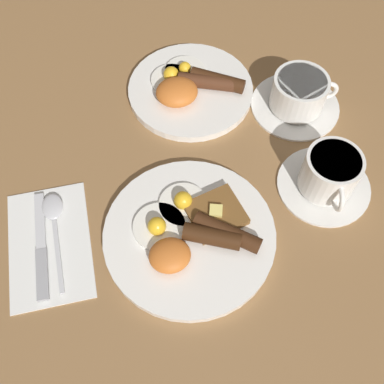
{
  "coord_description": "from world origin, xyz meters",
  "views": [
    {
      "loc": [
        -0.05,
        -0.29,
        0.65
      ],
      "look_at": [
        0.02,
        0.07,
        0.03
      ],
      "focal_mm": 42.0,
      "sensor_mm": 36.0,
      "label": 1
    }
  ],
  "objects_px": {
    "breakfast_plate_far": "(190,88)",
    "spoon": "(54,216)",
    "teacup_far": "(298,96)",
    "breakfast_plate_near": "(191,233)",
    "knife": "(41,250)",
    "teacup_near": "(329,176)"
  },
  "relations": [
    {
      "from": "breakfast_plate_far",
      "to": "breakfast_plate_near",
      "type": "bearing_deg",
      "value": -101.08
    },
    {
      "from": "teacup_near",
      "to": "knife",
      "type": "xyz_separation_m",
      "value": [
        -0.47,
        -0.03,
        -0.03
      ]
    },
    {
      "from": "teacup_near",
      "to": "knife",
      "type": "relative_size",
      "value": 0.86
    },
    {
      "from": "breakfast_plate_near",
      "to": "spoon",
      "type": "distance_m",
      "value": 0.22
    },
    {
      "from": "breakfast_plate_far",
      "to": "knife",
      "type": "xyz_separation_m",
      "value": [
        -0.29,
        -0.27,
        -0.01
      ]
    },
    {
      "from": "breakfast_plate_near",
      "to": "spoon",
      "type": "xyz_separation_m",
      "value": [
        -0.21,
        0.07,
        -0.0
      ]
    },
    {
      "from": "breakfast_plate_near",
      "to": "teacup_near",
      "type": "bearing_deg",
      "value": 10.92
    },
    {
      "from": "breakfast_plate_near",
      "to": "breakfast_plate_far",
      "type": "xyz_separation_m",
      "value": [
        0.06,
        0.29,
        0.0
      ]
    },
    {
      "from": "teacup_far",
      "to": "breakfast_plate_near",
      "type": "bearing_deg",
      "value": -137.71
    },
    {
      "from": "breakfast_plate_far",
      "to": "teacup_near",
      "type": "xyz_separation_m",
      "value": [
        0.18,
        -0.25,
        0.02
      ]
    },
    {
      "from": "breakfast_plate_far",
      "to": "knife",
      "type": "bearing_deg",
      "value": -136.47
    },
    {
      "from": "breakfast_plate_near",
      "to": "spoon",
      "type": "bearing_deg",
      "value": 160.4
    },
    {
      "from": "spoon",
      "to": "teacup_far",
      "type": "bearing_deg",
      "value": -74.76
    },
    {
      "from": "breakfast_plate_far",
      "to": "spoon",
      "type": "height_order",
      "value": "breakfast_plate_far"
    },
    {
      "from": "teacup_far",
      "to": "breakfast_plate_far",
      "type": "bearing_deg",
      "value": 158.97
    },
    {
      "from": "breakfast_plate_far",
      "to": "spoon",
      "type": "bearing_deg",
      "value": -140.52
    },
    {
      "from": "breakfast_plate_far",
      "to": "teacup_far",
      "type": "bearing_deg",
      "value": -21.03
    },
    {
      "from": "breakfast_plate_near",
      "to": "teacup_near",
      "type": "xyz_separation_m",
      "value": [
        0.24,
        0.05,
        0.02
      ]
    },
    {
      "from": "teacup_near",
      "to": "spoon",
      "type": "bearing_deg",
      "value": 176.3
    },
    {
      "from": "knife",
      "to": "breakfast_plate_near",
      "type": "bearing_deg",
      "value": -95.14
    },
    {
      "from": "teacup_far",
      "to": "spoon",
      "type": "bearing_deg",
      "value": -161.94
    },
    {
      "from": "breakfast_plate_near",
      "to": "teacup_near",
      "type": "height_order",
      "value": "teacup_near"
    }
  ]
}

